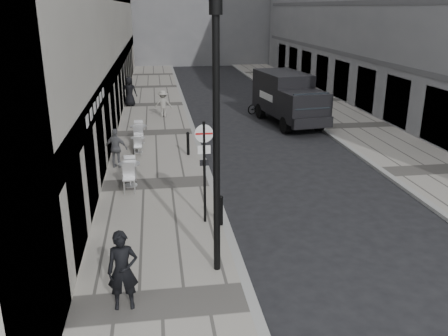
{
  "coord_description": "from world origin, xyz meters",
  "views": [
    {
      "loc": [
        -1.94,
        -6.36,
        6.34
      ],
      "look_at": [
        0.16,
        8.0,
        1.4
      ],
      "focal_mm": 38.0,
      "sensor_mm": 36.0,
      "label": 1
    }
  ],
  "objects_px": {
    "sign_post": "(204,159)",
    "panel_van": "(288,96)",
    "cyclist": "(261,101)",
    "walking_man": "(123,271)",
    "lamppost": "(216,130)"
  },
  "relations": [
    {
      "from": "sign_post",
      "to": "panel_van",
      "type": "bearing_deg",
      "value": 64.43
    },
    {
      "from": "sign_post",
      "to": "panel_van",
      "type": "height_order",
      "value": "sign_post"
    },
    {
      "from": "sign_post",
      "to": "cyclist",
      "type": "relative_size",
      "value": 1.55
    },
    {
      "from": "sign_post",
      "to": "cyclist",
      "type": "bearing_deg",
      "value": 71.59
    },
    {
      "from": "walking_man",
      "to": "lamppost",
      "type": "bearing_deg",
      "value": 29.6
    },
    {
      "from": "walking_man",
      "to": "lamppost",
      "type": "height_order",
      "value": "lamppost"
    },
    {
      "from": "walking_man",
      "to": "sign_post",
      "type": "distance_m",
      "value": 4.78
    },
    {
      "from": "sign_post",
      "to": "lamppost",
      "type": "bearing_deg",
      "value": -89.99
    },
    {
      "from": "sign_post",
      "to": "panel_van",
      "type": "relative_size",
      "value": 0.5
    },
    {
      "from": "walking_man",
      "to": "sign_post",
      "type": "xyz_separation_m",
      "value": [
        2.19,
        4.1,
        1.11
      ]
    },
    {
      "from": "sign_post",
      "to": "lamppost",
      "type": "distance_m",
      "value": 3.2
    },
    {
      "from": "panel_van",
      "to": "cyclist",
      "type": "relative_size",
      "value": 3.09
    },
    {
      "from": "walking_man",
      "to": "sign_post",
      "type": "relative_size",
      "value": 0.58
    },
    {
      "from": "lamppost",
      "to": "panel_van",
      "type": "bearing_deg",
      "value": 68.59
    },
    {
      "from": "walking_man",
      "to": "cyclist",
      "type": "xyz_separation_m",
      "value": [
        7.37,
        19.63,
        -0.23
      ]
    }
  ]
}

